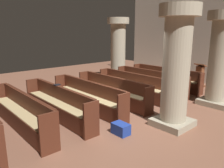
{
  "coord_description": "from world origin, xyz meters",
  "views": [
    {
      "loc": [
        4.54,
        -4.43,
        2.5
      ],
      "look_at": [
        -0.88,
        0.43,
        0.75
      ],
      "focal_mm": 35.34,
      "sensor_mm": 36.0,
      "label": 1
    }
  ],
  "objects_px": {
    "pew_row_2": "(133,85)",
    "pew_row_5": "(58,102)",
    "pew_row_1": "(150,81)",
    "pew_row_4": "(87,95)",
    "pillar_far_side": "(118,49)",
    "pillar_aisle_rear": "(176,66)",
    "pew_row_6": "(20,111)",
    "lectern": "(199,77)",
    "pew_row_0": "(165,77)",
    "pillar_aisle_side": "(220,58)",
    "hymn_book": "(57,85)",
    "pew_row_3": "(112,90)",
    "kneeler_box_blue": "(121,129)"
  },
  "relations": [
    {
      "from": "pew_row_2",
      "to": "pew_row_5",
      "type": "xyz_separation_m",
      "value": [
        0.0,
        -3.2,
        0.0
      ]
    },
    {
      "from": "pew_row_1",
      "to": "pew_row_4",
      "type": "height_order",
      "value": "same"
    },
    {
      "from": "pillar_far_side",
      "to": "pillar_aisle_rear",
      "type": "xyz_separation_m",
      "value": [
        5.08,
        -2.75,
        -0.0
      ]
    },
    {
      "from": "pew_row_6",
      "to": "pillar_far_side",
      "type": "distance_m",
      "value": 6.49
    },
    {
      "from": "pew_row_1",
      "to": "lectern",
      "type": "height_order",
      "value": "lectern"
    },
    {
      "from": "pew_row_0",
      "to": "pillar_aisle_rear",
      "type": "bearing_deg",
      "value": -52.11
    },
    {
      "from": "pew_row_4",
      "to": "pew_row_0",
      "type": "bearing_deg",
      "value": 90.0
    },
    {
      "from": "pillar_aisle_side",
      "to": "lectern",
      "type": "height_order",
      "value": "pillar_aisle_side"
    },
    {
      "from": "pew_row_0",
      "to": "hymn_book",
      "type": "height_order",
      "value": "hymn_book"
    },
    {
      "from": "pew_row_0",
      "to": "pillar_aisle_rear",
      "type": "height_order",
      "value": "pillar_aisle_rear"
    },
    {
      "from": "pillar_aisle_rear",
      "to": "hymn_book",
      "type": "xyz_separation_m",
      "value": [
        -2.9,
        -1.85,
        -0.73
      ]
    },
    {
      "from": "pew_row_2",
      "to": "pillar_far_side",
      "type": "distance_m",
      "value": 3.19
    },
    {
      "from": "lectern",
      "to": "hymn_book",
      "type": "relative_size",
      "value": 5.98
    },
    {
      "from": "pillar_far_side",
      "to": "pillar_aisle_rear",
      "type": "distance_m",
      "value": 5.78
    },
    {
      "from": "pew_row_0",
      "to": "pillar_aisle_side",
      "type": "xyz_separation_m",
      "value": [
        2.57,
        -0.64,
        1.16
      ]
    },
    {
      "from": "pew_row_0",
      "to": "lectern",
      "type": "xyz_separation_m",
      "value": [
        0.94,
        1.32,
        -0.03
      ]
    },
    {
      "from": "pew_row_3",
      "to": "lectern",
      "type": "relative_size",
      "value": 3.15
    },
    {
      "from": "pew_row_0",
      "to": "kneeler_box_blue",
      "type": "relative_size",
      "value": 7.88
    },
    {
      "from": "pew_row_3",
      "to": "kneeler_box_blue",
      "type": "xyz_separation_m",
      "value": [
        2.0,
        -1.5,
        -0.34
      ]
    },
    {
      "from": "pew_row_4",
      "to": "lectern",
      "type": "relative_size",
      "value": 3.15
    },
    {
      "from": "pillar_aisle_side",
      "to": "hymn_book",
      "type": "height_order",
      "value": "pillar_aisle_side"
    },
    {
      "from": "pew_row_2",
      "to": "pew_row_4",
      "type": "relative_size",
      "value": 1.0
    },
    {
      "from": "pew_row_0",
      "to": "pillar_far_side",
      "type": "distance_m",
      "value": 2.82
    },
    {
      "from": "pillar_far_side",
      "to": "pillar_aisle_side",
      "type": "bearing_deg",
      "value": -1.04
    },
    {
      "from": "pew_row_3",
      "to": "hymn_book",
      "type": "distance_m",
      "value": 2.02
    },
    {
      "from": "pew_row_0",
      "to": "lectern",
      "type": "bearing_deg",
      "value": 54.48
    },
    {
      "from": "pew_row_6",
      "to": "pillar_aisle_rear",
      "type": "bearing_deg",
      "value": 50.49
    },
    {
      "from": "pew_row_2",
      "to": "pillar_far_side",
      "type": "bearing_deg",
      "value": 147.65
    },
    {
      "from": "pew_row_5",
      "to": "kneeler_box_blue",
      "type": "bearing_deg",
      "value": 17.66
    },
    {
      "from": "pew_row_5",
      "to": "lectern",
      "type": "xyz_separation_m",
      "value": [
        0.94,
        6.66,
        -0.03
      ]
    },
    {
      "from": "pew_row_1",
      "to": "pew_row_6",
      "type": "xyz_separation_m",
      "value": [
        0.0,
        -5.34,
        0.0
      ]
    },
    {
      "from": "pillar_aisle_rear",
      "to": "pew_row_3",
      "type": "bearing_deg",
      "value": 177.93
    },
    {
      "from": "pew_row_6",
      "to": "pew_row_5",
      "type": "bearing_deg",
      "value": 90.0
    },
    {
      "from": "pillar_aisle_side",
      "to": "pew_row_3",
      "type": "bearing_deg",
      "value": -134.97
    },
    {
      "from": "hymn_book",
      "to": "pew_row_4",
      "type": "bearing_deg",
      "value": 69.04
    },
    {
      "from": "pew_row_3",
      "to": "pew_row_5",
      "type": "relative_size",
      "value": 1.0
    },
    {
      "from": "pew_row_2",
      "to": "kneeler_box_blue",
      "type": "height_order",
      "value": "pew_row_2"
    },
    {
      "from": "lectern",
      "to": "kneeler_box_blue",
      "type": "bearing_deg",
      "value": -80.03
    },
    {
      "from": "pew_row_5",
      "to": "pillar_far_side",
      "type": "distance_m",
      "value": 5.54
    },
    {
      "from": "pew_row_0",
      "to": "pillar_aisle_side",
      "type": "height_order",
      "value": "pillar_aisle_side"
    },
    {
      "from": "kneeler_box_blue",
      "to": "pillar_aisle_side",
      "type": "bearing_deg",
      "value": 82.13
    },
    {
      "from": "pew_row_1",
      "to": "pew_row_2",
      "type": "bearing_deg",
      "value": -90.0
    },
    {
      "from": "pew_row_0",
      "to": "pew_row_3",
      "type": "relative_size",
      "value": 1.0
    },
    {
      "from": "pew_row_1",
      "to": "pew_row_3",
      "type": "bearing_deg",
      "value": -90.0
    },
    {
      "from": "lectern",
      "to": "pillar_far_side",
      "type": "bearing_deg",
      "value": -151.67
    },
    {
      "from": "pew_row_1",
      "to": "pew_row_3",
      "type": "xyz_separation_m",
      "value": [
        0.0,
        -2.14,
        0.0
      ]
    },
    {
      "from": "lectern",
      "to": "pew_row_5",
      "type": "bearing_deg",
      "value": -98.07
    },
    {
      "from": "pew_row_4",
      "to": "pew_row_6",
      "type": "relative_size",
      "value": 1.0
    },
    {
      "from": "pew_row_1",
      "to": "pew_row_6",
      "type": "bearing_deg",
      "value": -90.0
    },
    {
      "from": "pew_row_0",
      "to": "hymn_book",
      "type": "distance_m",
      "value": 5.18
    }
  ]
}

